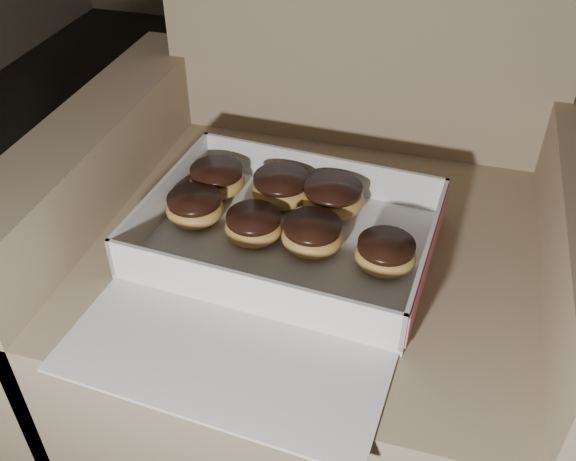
{
  "coord_description": "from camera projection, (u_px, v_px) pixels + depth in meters",
  "views": [
    {
      "loc": [
        -0.37,
        -0.3,
        1.01
      ],
      "look_at": [
        -0.56,
        0.4,
        0.43
      ],
      "focal_mm": 40.0,
      "sensor_mm": 36.0,
      "label": 1
    }
  ],
  "objects": [
    {
      "name": "crumb_d",
      "position": [
        383.0,
        328.0,
        0.8
      ],
      "size": [
        0.01,
        0.01,
        0.0
      ],
      "primitive_type": "ellipsoid",
      "color": "black",
      "rests_on": "bakery_box"
    },
    {
      "name": "crumb_a",
      "position": [
        349.0,
        317.0,
        0.82
      ],
      "size": [
        0.01,
        0.01,
        0.0
      ],
      "primitive_type": "ellipsoid",
      "color": "black",
      "rests_on": "bakery_box"
    },
    {
      "name": "armchair",
      "position": [
        325.0,
        267.0,
        1.09
      ],
      "size": [
        0.86,
        0.73,
        0.9
      ],
      "color": "#8C7759",
      "rests_on": "floor"
    },
    {
      "name": "donut_f",
      "position": [
        281.0,
        188.0,
        1.0
      ],
      "size": [
        0.09,
        0.09,
        0.05
      ],
      "color": "gold",
      "rests_on": "bakery_box"
    },
    {
      "name": "donut_g",
      "position": [
        254.0,
        226.0,
        0.93
      ],
      "size": [
        0.09,
        0.09,
        0.04
      ],
      "color": "gold",
      "rests_on": "bakery_box"
    },
    {
      "name": "donut_c",
      "position": [
        195.0,
        208.0,
        0.97
      ],
      "size": [
        0.09,
        0.09,
        0.04
      ],
      "color": "gold",
      "rests_on": "bakery_box"
    },
    {
      "name": "donut_b",
      "position": [
        312.0,
        235.0,
        0.92
      ],
      "size": [
        0.09,
        0.09,
        0.04
      ],
      "color": "gold",
      "rests_on": "bakery_box"
    },
    {
      "name": "donut_a",
      "position": [
        217.0,
        179.0,
        1.03
      ],
      "size": [
        0.09,
        0.09,
        0.05
      ],
      "color": "gold",
      "rests_on": "bakery_box"
    },
    {
      "name": "donut_e",
      "position": [
        333.0,
        198.0,
        0.98
      ],
      "size": [
        0.1,
        0.1,
        0.05
      ],
      "color": "gold",
      "rests_on": "bakery_box"
    },
    {
      "name": "crumb_b",
      "position": [
        311.0,
        312.0,
        0.83
      ],
      "size": [
        0.01,
        0.01,
        0.0
      ],
      "primitive_type": "ellipsoid",
      "color": "black",
      "rests_on": "bakery_box"
    },
    {
      "name": "crumb_c",
      "position": [
        207.0,
        288.0,
        0.86
      ],
      "size": [
        0.01,
        0.01,
        0.0
      ],
      "primitive_type": "ellipsoid",
      "color": "black",
      "rests_on": "bakery_box"
    },
    {
      "name": "bakery_box",
      "position": [
        280.0,
        257.0,
        0.91
      ],
      "size": [
        0.44,
        0.51,
        0.07
      ],
      "rotation": [
        0.0,
        0.0,
        -0.08
      ],
      "color": "silver",
      "rests_on": "armchair"
    },
    {
      "name": "donut_d",
      "position": [
        385.0,
        254.0,
        0.88
      ],
      "size": [
        0.09,
        0.09,
        0.04
      ],
      "color": "gold",
      "rests_on": "bakery_box"
    }
  ]
}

